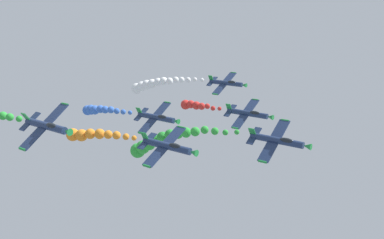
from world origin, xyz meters
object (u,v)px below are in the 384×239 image
Objects in this scene: airplane_right_inner at (167,146)px; airplane_trailing at (46,126)px; airplane_left_outer at (157,117)px; airplane_right_outer at (226,83)px; airplane_lead at (277,140)px; airplane_left_inner at (248,113)px.

airplane_right_inner is 17.99m from airplane_trailing.
airplane_left_outer is at bearing -133.52° from airplane_right_inner.
airplane_left_outer is 1.00× the size of airplane_right_outer.
airplane_lead is at bearing 89.76° from airplane_left_outer.
airplane_right_outer is 49.92m from airplane_trailing.
airplane_trailing reaches higher than airplane_right_inner.
airplane_right_outer reaches higher than airplane_left_inner.
airplane_right_inner is (12.77, -12.21, 0.06)m from airplane_lead.
airplane_left_inner is at bearing -179.63° from airplane_right_inner.
airplane_left_inner is 1.00× the size of airplane_left_outer.
airplane_left_outer is at bearing -90.24° from airplane_lead.
airplane_trailing is (24.61, -25.25, 3.74)m from airplane_lead.
airplane_trailing is (49.92, 0.09, 0.35)m from airplane_right_outer.
airplane_left_inner is 25.59m from airplane_right_inner.
airplane_lead is at bearing 43.99° from airplane_left_inner.
airplane_right_outer is at bearing -133.95° from airplane_left_inner.
airplane_right_inner is at bearing 132.24° from airplane_trailing.
airplane_left_outer is 25.03m from airplane_trailing.
airplane_left_inner is (-12.82, -12.37, 0.11)m from airplane_lead.
airplane_right_inner is 40.42m from airplane_right_outer.
airplane_lead is 35.97m from airplane_right_outer.
airplane_trailing reaches higher than airplane_left_inner.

